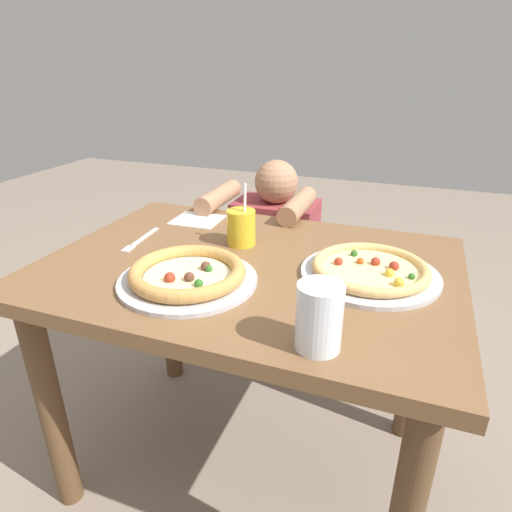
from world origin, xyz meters
TOP-DOWN VIEW (x-y plane):
  - ground_plane at (0.00, 0.00)m, footprint 8.00×8.00m
  - dining_table at (0.00, 0.00)m, footprint 1.12×0.80m
  - pizza_near at (-0.10, -0.16)m, footprint 0.35×0.35m
  - pizza_far at (0.32, 0.03)m, footprint 0.35×0.35m
  - drink_cup_colored at (-0.07, 0.12)m, footprint 0.09×0.09m
  - water_cup_clear at (0.26, -0.31)m, footprint 0.09×0.09m
  - paper_napkin at (-0.30, 0.27)m, footprint 0.16×0.15m
  - fork at (-0.37, 0.03)m, footprint 0.04×0.20m
  - diner_seated at (-0.14, 0.66)m, footprint 0.38×0.51m

SIDE VIEW (x-z plane):
  - ground_plane at x=0.00m, z-range 0.00..0.00m
  - diner_seated at x=-0.14m, z-range -0.03..0.86m
  - dining_table at x=0.00m, z-range 0.25..1.00m
  - paper_napkin at x=-0.30m, z-range 0.75..0.75m
  - fork at x=-0.37m, z-range 0.75..0.75m
  - pizza_far at x=0.32m, z-range 0.75..0.79m
  - pizza_near at x=-0.10m, z-range 0.75..0.80m
  - drink_cup_colored at x=-0.07m, z-range 0.71..0.90m
  - water_cup_clear at x=0.26m, z-range 0.75..0.89m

